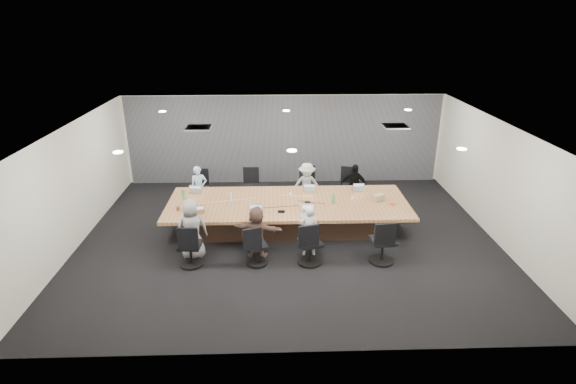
{
  "coord_description": "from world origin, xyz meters",
  "views": [
    {
      "loc": [
        -0.33,
        -9.81,
        5.18
      ],
      "look_at": [
        0.0,
        0.4,
        1.05
      ],
      "focal_mm": 28.0,
      "sensor_mm": 36.0,
      "label": 1
    }
  ],
  "objects_px": {
    "chair_3": "(351,189)",
    "stapler": "(281,211)",
    "bottle_green_right": "(333,198)",
    "mug_brown": "(178,208)",
    "chair_4": "(190,248)",
    "chair_7": "(383,244)",
    "person_2": "(307,186)",
    "laptop_6": "(307,215)",
    "bottle_clear": "(231,197)",
    "person_6": "(309,231)",
    "canvas_bag": "(378,197)",
    "chair_2": "(306,188)",
    "chair_5": "(257,249)",
    "laptop_0": "(196,191)",
    "chair_0": "(202,191)",
    "bottle_green_left": "(183,194)",
    "laptop_3": "(357,189)",
    "person_4": "(192,229)",
    "chair_6": "(310,246)",
    "snack_packet": "(392,203)",
    "laptop_5": "(257,216)",
    "laptop_2": "(308,190)",
    "conference_table": "(288,214)",
    "laptop_4": "(196,216)",
    "chair_1": "(251,189)",
    "person_5": "(257,232)",
    "person_0": "(199,188)"
  },
  "relations": [
    {
      "from": "chair_6",
      "to": "bottle_green_right",
      "type": "bearing_deg",
      "value": 52.31
    },
    {
      "from": "person_2",
      "to": "bottle_clear",
      "type": "bearing_deg",
      "value": -151.48
    },
    {
      "from": "person_4",
      "to": "canvas_bag",
      "type": "relative_size",
      "value": 4.82
    },
    {
      "from": "chair_3",
      "to": "stapler",
      "type": "distance_m",
      "value": 3.14
    },
    {
      "from": "chair_4",
      "to": "mug_brown",
      "type": "bearing_deg",
      "value": 114.12
    },
    {
      "from": "person_0",
      "to": "mug_brown",
      "type": "relative_size",
      "value": 12.55
    },
    {
      "from": "chair_0",
      "to": "laptop_3",
      "type": "bearing_deg",
      "value": 170.76
    },
    {
      "from": "conference_table",
      "to": "mug_brown",
      "type": "height_order",
      "value": "mug_brown"
    },
    {
      "from": "chair_0",
      "to": "laptop_2",
      "type": "relative_size",
      "value": 2.45
    },
    {
      "from": "laptop_6",
      "to": "bottle_clear",
      "type": "distance_m",
      "value": 2.07
    },
    {
      "from": "chair_4",
      "to": "person_6",
      "type": "xyz_separation_m",
      "value": [
        2.6,
        0.35,
        0.19
      ]
    },
    {
      "from": "chair_6",
      "to": "person_4",
      "type": "height_order",
      "value": "person_4"
    },
    {
      "from": "person_4",
      "to": "bottle_green_right",
      "type": "height_order",
      "value": "person_4"
    },
    {
      "from": "chair_4",
      "to": "chair_7",
      "type": "height_order",
      "value": "chair_7"
    },
    {
      "from": "chair_7",
      "to": "bottle_green_left",
      "type": "height_order",
      "value": "bottle_green_left"
    },
    {
      "from": "laptop_5",
      "to": "person_6",
      "type": "height_order",
      "value": "person_6"
    },
    {
      "from": "chair_0",
      "to": "person_5",
      "type": "distance_m",
      "value": 3.49
    },
    {
      "from": "person_2",
      "to": "person_6",
      "type": "relative_size",
      "value": 1.08
    },
    {
      "from": "person_4",
      "to": "bottle_clear",
      "type": "distance_m",
      "value": 1.64
    },
    {
      "from": "laptop_3",
      "to": "person_4",
      "type": "height_order",
      "value": "person_4"
    },
    {
      "from": "stapler",
      "to": "bottle_clear",
      "type": "bearing_deg",
      "value": 152.86
    },
    {
      "from": "chair_3",
      "to": "bottle_green_left",
      "type": "bearing_deg",
      "value": 36.58
    },
    {
      "from": "person_0",
      "to": "person_4",
      "type": "height_order",
      "value": "person_4"
    },
    {
      "from": "bottle_green_right",
      "to": "person_4",
      "type": "bearing_deg",
      "value": -159.6
    },
    {
      "from": "bottle_green_left",
      "to": "bottle_clear",
      "type": "bearing_deg",
      "value": -8.97
    },
    {
      "from": "chair_6",
      "to": "mug_brown",
      "type": "height_order",
      "value": "same"
    },
    {
      "from": "chair_0",
      "to": "bottle_green_left",
      "type": "bearing_deg",
      "value": 83.42
    },
    {
      "from": "chair_5",
      "to": "person_6",
      "type": "xyz_separation_m",
      "value": [
        1.16,
        0.35,
        0.23
      ]
    },
    {
      "from": "chair_4",
      "to": "bottle_clear",
      "type": "relative_size",
      "value": 3.68
    },
    {
      "from": "bottle_clear",
      "to": "canvas_bag",
      "type": "distance_m",
      "value": 3.72
    },
    {
      "from": "bottle_green_right",
      "to": "chair_2",
      "type": "bearing_deg",
      "value": 106.83
    },
    {
      "from": "chair_6",
      "to": "laptop_4",
      "type": "distance_m",
      "value": 2.77
    },
    {
      "from": "laptop_4",
      "to": "chair_1",
      "type": "bearing_deg",
      "value": 50.38
    },
    {
      "from": "conference_table",
      "to": "laptop_2",
      "type": "xyz_separation_m",
      "value": [
        0.57,
        0.8,
        0.35
      ]
    },
    {
      "from": "snack_packet",
      "to": "laptop_5",
      "type": "bearing_deg",
      "value": -170.1
    },
    {
      "from": "laptop_6",
      "to": "laptop_3",
      "type": "bearing_deg",
      "value": 39.67
    },
    {
      "from": "chair_0",
      "to": "bottle_green_right",
      "type": "height_order",
      "value": "bottle_green_right"
    },
    {
      "from": "person_0",
      "to": "person_2",
      "type": "distance_m",
      "value": 3.0
    },
    {
      "from": "bottle_green_right",
      "to": "mug_brown",
      "type": "height_order",
      "value": "bottle_green_right"
    },
    {
      "from": "laptop_0",
      "to": "laptop_6",
      "type": "relative_size",
      "value": 1.07
    },
    {
      "from": "chair_2",
      "to": "chair_0",
      "type": "bearing_deg",
      "value": -12.61
    },
    {
      "from": "chair_3",
      "to": "person_2",
      "type": "height_order",
      "value": "person_2"
    },
    {
      "from": "laptop_3",
      "to": "bottle_green_right",
      "type": "distance_m",
      "value": 1.21
    },
    {
      "from": "conference_table",
      "to": "chair_2",
      "type": "distance_m",
      "value": 1.79
    },
    {
      "from": "chair_5",
      "to": "chair_7",
      "type": "xyz_separation_m",
      "value": [
        2.76,
        0.0,
        0.06
      ]
    },
    {
      "from": "chair_1",
      "to": "chair_5",
      "type": "relative_size",
      "value": 1.12
    },
    {
      "from": "stapler",
      "to": "laptop_0",
      "type": "bearing_deg",
      "value": 150.7
    },
    {
      "from": "laptop_6",
      "to": "person_6",
      "type": "bearing_deg",
      "value": -97.81
    },
    {
      "from": "person_0",
      "to": "bottle_green_left",
      "type": "bearing_deg",
      "value": -117.03
    },
    {
      "from": "laptop_6",
      "to": "chair_4",
      "type": "bearing_deg",
      "value": -168.71
    }
  ]
}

